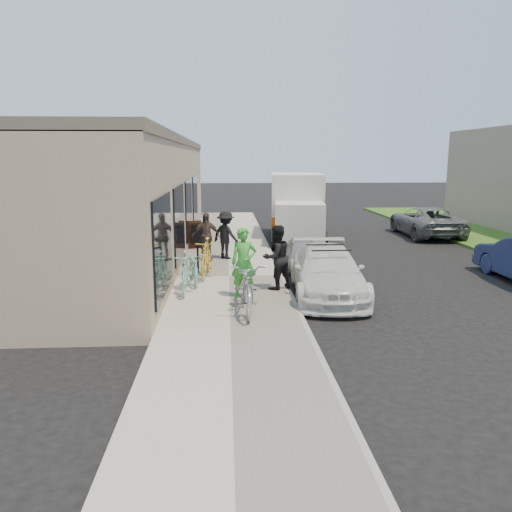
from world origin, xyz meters
name	(u,v)px	position (x,y,z in m)	size (l,w,h in m)	color
ground	(315,311)	(0.00, 0.00, 0.00)	(120.00, 120.00, 0.00)	black
sidewalk	(229,278)	(-2.00, 3.00, 0.07)	(3.00, 34.00, 0.15)	#ADAA9C
curb	(282,278)	(-0.45, 3.00, 0.07)	(0.12, 34.00, 0.13)	gray
storefront	(141,195)	(-5.24, 7.99, 2.12)	(3.60, 20.00, 4.22)	tan
bike_rack	(201,258)	(-2.80, 3.22, 0.65)	(0.28, 0.54, 0.83)	black
sandwich_board	(196,235)	(-3.20, 7.61, 0.67)	(0.79, 0.80, 1.01)	black
sedan_white	(327,272)	(0.52, 1.28, 0.63)	(2.06, 4.42, 1.29)	white
sedan_silver	(304,253)	(0.43, 4.54, 0.49)	(1.16, 2.89, 0.98)	#9B9BA0
moving_truck	(297,210)	(1.02, 10.51, 1.26)	(2.67, 5.93, 2.83)	silver
far_car_gray	(426,221)	(7.03, 10.98, 0.67)	(2.22, 4.82, 1.34)	#56595B
tandem_bike	(247,286)	(-1.61, -0.38, 0.73)	(0.77, 2.20, 1.16)	#B8B8BA
woman_rider	(244,263)	(-1.64, 0.78, 1.01)	(0.63, 0.41, 1.71)	green
man_standing	(276,257)	(-0.77, 1.49, 0.99)	(0.81, 0.63, 1.68)	black
cruiser_bike_a	(185,272)	(-3.12, 1.35, 0.66)	(0.48, 1.70, 1.02)	#84C5B4
cruiser_bike_b	(194,267)	(-2.96, 2.27, 0.58)	(0.57, 1.64, 0.86)	#84C5B4
cruiser_bike_c	(206,258)	(-2.65, 3.02, 0.69)	(0.51, 1.81, 1.09)	gold
bystander_a	(226,235)	(-2.08, 5.58, 0.95)	(1.04, 0.60, 1.61)	black
bystander_b	(206,236)	(-2.74, 5.35, 0.95)	(0.94, 0.39, 1.60)	brown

